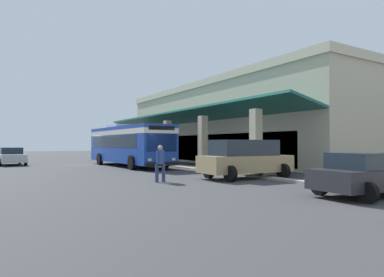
{
  "coord_description": "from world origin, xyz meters",
  "views": [
    {
      "loc": [
        28.92,
        -7.19,
        1.76
      ],
      "look_at": [
        7.12,
        6.1,
        2.19
      ],
      "focal_mm": 31.11,
      "sensor_mm": 36.0,
      "label": 1
    }
  ],
  "objects_px": {
    "parked_sedan_charcoal": "(371,174)",
    "potted_palm": "(140,155)",
    "parked_suv_tan": "(245,159)",
    "parked_sedan_silver": "(11,156)",
    "pedestrian": "(160,161)",
    "transit_bus": "(128,143)"
  },
  "relations": [
    {
      "from": "transit_bus",
      "to": "pedestrian",
      "type": "relative_size",
      "value": 6.65
    },
    {
      "from": "parked_suv_tan",
      "to": "parked_sedan_silver",
      "type": "bearing_deg",
      "value": -152.47
    },
    {
      "from": "parked_suv_tan",
      "to": "potted_palm",
      "type": "height_order",
      "value": "potted_palm"
    },
    {
      "from": "transit_bus",
      "to": "parked_suv_tan",
      "type": "bearing_deg",
      "value": 8.63
    },
    {
      "from": "parked_sedan_silver",
      "to": "parked_sedan_charcoal",
      "type": "height_order",
      "value": "same"
    },
    {
      "from": "pedestrian",
      "to": "potted_palm",
      "type": "height_order",
      "value": "potted_palm"
    },
    {
      "from": "parked_sedan_silver",
      "to": "potted_palm",
      "type": "bearing_deg",
      "value": 93.23
    },
    {
      "from": "parked_suv_tan",
      "to": "pedestrian",
      "type": "relative_size",
      "value": 2.88
    },
    {
      "from": "parked_sedan_silver",
      "to": "parked_suv_tan",
      "type": "height_order",
      "value": "parked_suv_tan"
    },
    {
      "from": "parked_suv_tan",
      "to": "pedestrian",
      "type": "height_order",
      "value": "parked_suv_tan"
    },
    {
      "from": "transit_bus",
      "to": "parked_sedan_charcoal",
      "type": "height_order",
      "value": "transit_bus"
    },
    {
      "from": "pedestrian",
      "to": "parked_sedan_silver",
      "type": "bearing_deg",
      "value": -163.66
    },
    {
      "from": "transit_bus",
      "to": "potted_palm",
      "type": "relative_size",
      "value": 4.35
    },
    {
      "from": "pedestrian",
      "to": "transit_bus",
      "type": "bearing_deg",
      "value": 166.78
    },
    {
      "from": "transit_bus",
      "to": "parked_sedan_silver",
      "type": "bearing_deg",
      "value": -130.01
    },
    {
      "from": "parked_sedan_silver",
      "to": "parked_sedan_charcoal",
      "type": "xyz_separation_m",
      "value": [
        25.27,
        9.56,
        0.0
      ]
    },
    {
      "from": "parked_sedan_charcoal",
      "to": "transit_bus",
      "type": "bearing_deg",
      "value": -174.83
    },
    {
      "from": "parked_sedan_charcoal",
      "to": "potted_palm",
      "type": "bearing_deg",
      "value": 174.97
    },
    {
      "from": "parked_sedan_charcoal",
      "to": "parked_suv_tan",
      "type": "distance_m",
      "value": 6.68
    },
    {
      "from": "transit_bus",
      "to": "parked_sedan_silver",
      "type": "height_order",
      "value": "transit_bus"
    },
    {
      "from": "parked_suv_tan",
      "to": "pedestrian",
      "type": "distance_m",
      "value": 4.52
    },
    {
      "from": "pedestrian",
      "to": "parked_sedan_charcoal",
      "type": "bearing_deg",
      "value": 30.26
    }
  ]
}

